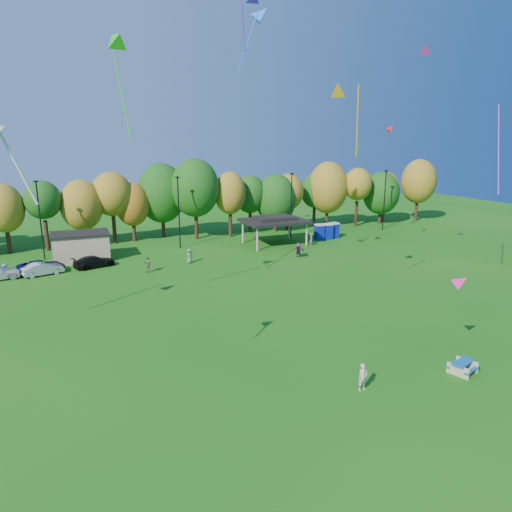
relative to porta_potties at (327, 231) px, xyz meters
name	(u,v)px	position (x,y,z in m)	size (l,w,h in m)	color
ground	(334,419)	(-22.38, -37.41, -1.10)	(160.00, 160.00, 0.00)	#19600F
tree_line	(147,198)	(-23.41, 8.11, 4.82)	(93.57, 10.55, 11.15)	black
lamp_posts	(179,210)	(-20.38, 2.59, 3.80)	(64.50, 0.25, 9.09)	black
utility_building	(81,246)	(-32.38, 0.59, 0.54)	(6.30, 4.30, 3.25)	tan
pavilion	(274,220)	(-8.38, -0.41, 2.13)	(8.20, 6.20, 3.77)	tan
porta_potties	(327,231)	(0.00, 0.00, 0.00)	(3.75, 1.57, 2.18)	#0C1C9E
picnic_table	(463,366)	(-12.85, -36.32, -0.68)	(1.99, 1.81, 0.71)	tan
kite_flyer	(363,377)	(-19.47, -35.66, -0.32)	(0.57, 0.37, 1.56)	beige
car_b	(43,269)	(-36.35, -4.32, -0.44)	(1.39, 3.98, 1.31)	#ADADB3
car_c	(41,266)	(-36.55, -3.20, -0.45)	(2.16, 4.69, 1.30)	#0C1A49
car_d	(94,262)	(-31.28, -3.21, -0.46)	(1.79, 4.40, 1.28)	black
far_person_0	(148,265)	(-26.25, -7.44, -0.26)	(0.98, 0.41, 1.67)	olive
far_person_1	(5,271)	(-39.73, -4.23, -0.33)	(0.99, 0.57, 1.53)	teal
far_person_2	(311,240)	(-4.18, -2.91, -0.31)	(0.58, 0.38, 1.58)	#BB5BC1
far_person_3	(298,250)	(-8.69, -7.83, -0.23)	(1.62, 0.52, 1.74)	#9A406E
far_person_4	(189,256)	(-21.26, -5.48, -0.27)	(0.81, 0.52, 1.65)	#5E8058
kite_0	(461,282)	(-12.75, -35.38, 4.25)	(1.40, 1.33, 1.13)	#EC0D7E
kite_4	(115,41)	(-29.67, -21.64, 18.40)	(1.77, 4.31, 7.38)	#1EBC19
kite_6	(391,128)	(0.95, -11.06, 13.66)	(1.31, 1.09, 1.14)	red
kite_8	(262,15)	(-14.16, -9.31, 24.23)	(4.04, 2.31, 6.64)	#286AFF
kite_12	(425,48)	(-3.76, -20.78, 20.02)	(1.74, 1.82, 1.47)	#F128BB
kite_14	(339,89)	(-15.42, -25.66, 15.69)	(2.50, 2.94, 5.44)	#F8A31A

